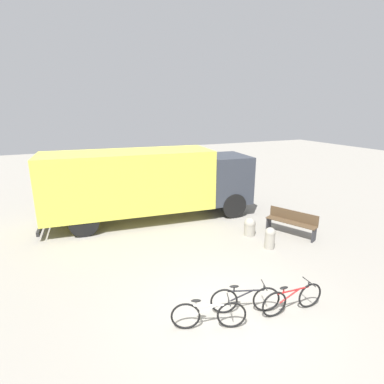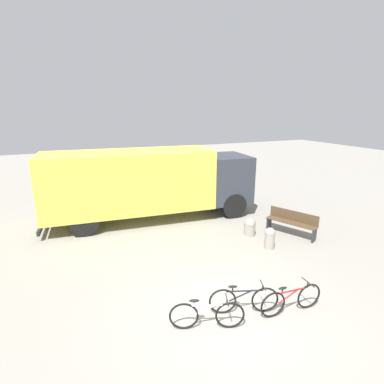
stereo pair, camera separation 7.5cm
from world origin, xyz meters
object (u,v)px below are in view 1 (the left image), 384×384
bicycle_near (208,315)px  bollard_near_bench (270,237)px  park_bench (292,221)px  bollard_far_bench (250,226)px  bicycle_middle (245,299)px  bicycle_far (292,299)px  delivery_truck (148,181)px

bicycle_near → bollard_near_bench: (3.66, 2.62, 0.06)m
park_bench → bollard_far_bench: (-1.48, 0.57, -0.17)m
bicycle_middle → bicycle_far: bearing=-3.1°
bicycle_near → bollard_near_bench: 4.50m
bicycle_near → bicycle_middle: same height
bicycle_near → bollard_near_bench: bollard_near_bench is taller
delivery_truck → bicycle_middle: (0.34, -6.85, -1.34)m
delivery_truck → bicycle_near: size_ratio=5.73×
delivery_truck → bicycle_far: bearing=-74.4°
bicycle_middle → bicycle_far: 1.11m
park_bench → bicycle_middle: 5.17m
bicycle_middle → bollard_near_bench: 3.63m
bicycle_far → bollard_near_bench: (1.62, 2.92, 0.06)m
delivery_truck → bicycle_middle: delivery_truck is taller
bollard_near_bench → bicycle_middle: bearing=-136.6°
bicycle_near → bollard_far_bench: bicycle_near is taller
bollard_near_bench → bollard_far_bench: bearing=90.1°
park_bench → bicycle_near: 6.08m
delivery_truck → bollard_far_bench: size_ratio=12.97×
bicycle_near → bicycle_middle: size_ratio=0.99×
bicycle_far → bollard_far_bench: (1.62, 4.11, 0.01)m
bicycle_near → delivery_truck: bearing=105.8°
bicycle_far → bollard_near_bench: size_ratio=2.18×
bicycle_near → bicycle_far: size_ratio=0.94×
bicycle_near → bollard_far_bench: size_ratio=2.27×
bollard_near_bench → park_bench: bearing=22.8°
delivery_truck → bollard_near_bench: delivery_truck is taller
bicycle_near → park_bench: bearing=53.7°
bicycle_near → bicycle_middle: 1.03m
delivery_truck → park_bench: delivery_truck is taller
bicycle_far → bicycle_middle: bearing=161.2°
delivery_truck → park_bench: 5.93m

